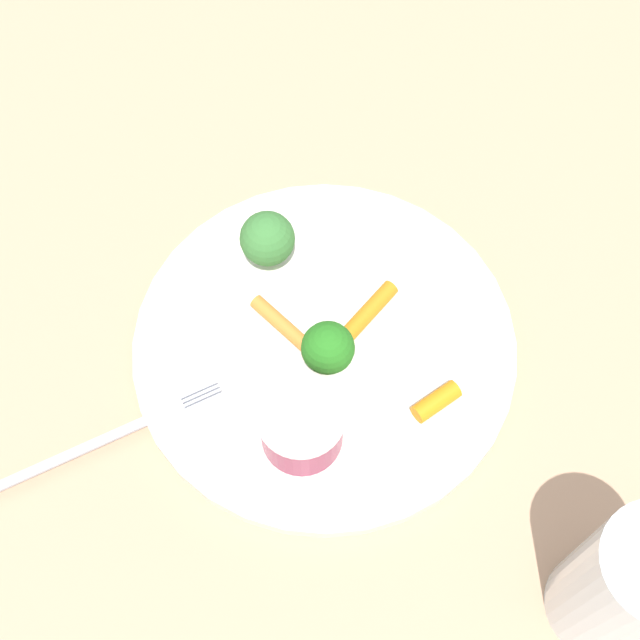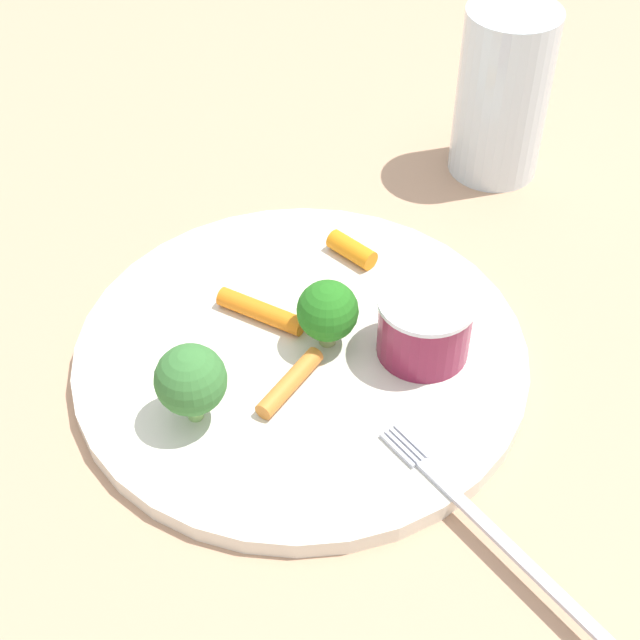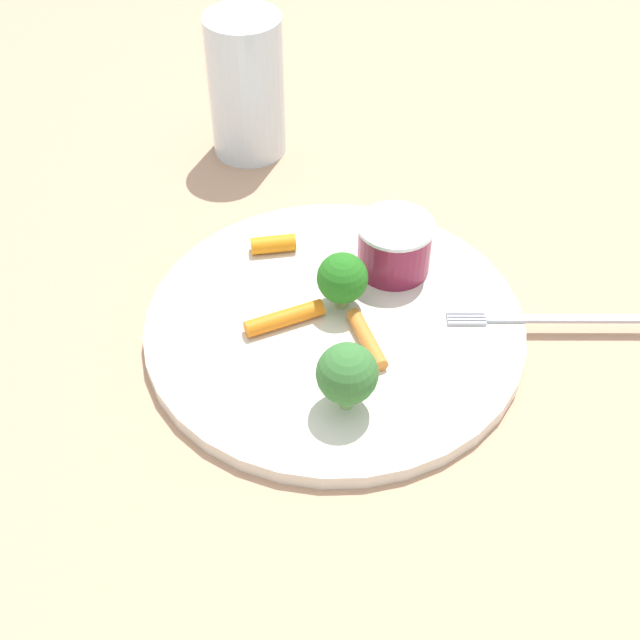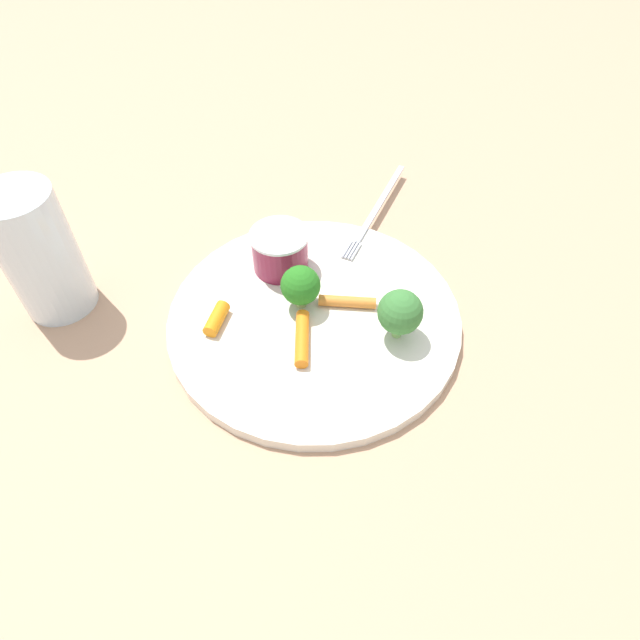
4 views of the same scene
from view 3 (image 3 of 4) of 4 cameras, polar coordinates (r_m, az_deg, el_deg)
ground_plane at (r=0.64m, az=0.96°, el=-0.76°), size 2.40×2.40×0.00m
plate at (r=0.63m, az=0.96°, el=-0.38°), size 0.28×0.28×0.01m
sauce_cup at (r=0.66m, az=4.96°, el=4.90°), size 0.06×0.06×0.04m
broccoli_floret_0 at (r=0.55m, az=1.81°, el=-3.60°), size 0.04×0.04×0.05m
broccoli_floret_1 at (r=0.62m, az=1.49°, el=2.77°), size 0.04×0.04×0.05m
carrot_stick_0 at (r=0.68m, az=-3.11°, el=5.04°), size 0.04×0.02×0.01m
carrot_stick_1 at (r=0.62m, az=-2.38°, el=0.13°), size 0.06×0.02×0.01m
carrot_stick_2 at (r=0.61m, az=3.12°, el=-1.28°), size 0.01×0.05×0.01m
fork at (r=0.65m, az=16.06°, el=0.07°), size 0.18×0.07×0.00m
drinking_glass at (r=0.79m, az=-4.90°, el=15.19°), size 0.07×0.07×0.13m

